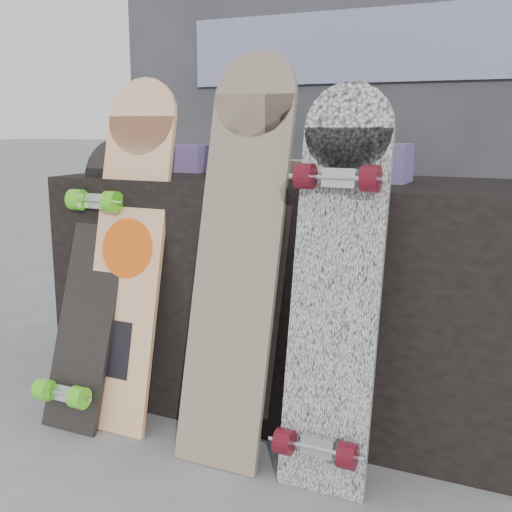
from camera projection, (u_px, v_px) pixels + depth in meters
The scene contains 10 objects.
ground at pixel (227, 468), 1.86m from camera, with size 60.00×60.00×0.00m, color slate.
vendor_table at pixel (294, 294), 2.22m from camera, with size 1.60×0.60×0.80m, color black.
booth at pixel (368, 95), 2.83m from camera, with size 2.40×0.22×2.20m.
merch_box_purple at pixel (185, 158), 2.44m from camera, with size 0.18×0.12×0.10m, color navy.
merch_box_small at pixel (386, 163), 2.00m from camera, with size 0.14×0.14×0.12m, color navy.
merch_box_flat at pixel (303, 169), 2.14m from camera, with size 0.22×0.10×0.06m, color #D1B78C.
longboard_geisha at pixel (129, 243), 2.09m from camera, with size 0.26×0.29×1.13m.
longboard_celtic at pixel (239, 243), 1.89m from camera, with size 0.26×0.33×1.20m.
longboard_cascadia at pixel (335, 283), 1.71m from camera, with size 0.25×0.28×1.09m.
skateboard_dark at pixel (91, 277), 2.13m from camera, with size 0.21×0.38×0.93m.
Camera 1 is at (0.80, -1.50, 0.98)m, focal length 45.00 mm.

